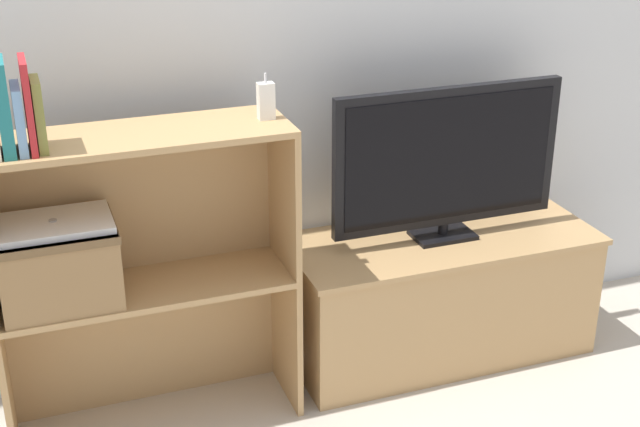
# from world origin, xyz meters

# --- Properties ---
(ground_plane) EXTENTS (16.00, 16.00, 0.00)m
(ground_plane) POSITION_xyz_m (0.00, 0.00, 0.00)
(ground_plane) COLOR #BCB2A3
(wall_back) EXTENTS (10.00, 0.05, 2.40)m
(wall_back) POSITION_xyz_m (0.00, 0.48, 1.20)
(wall_back) COLOR silver
(wall_back) RESTS_ON ground_plane
(tv_stand) EXTENTS (1.12, 0.47, 0.47)m
(tv_stand) POSITION_xyz_m (0.49, 0.22, 0.24)
(tv_stand) COLOR tan
(tv_stand) RESTS_ON ground_plane
(tv) EXTENTS (0.84, 0.14, 0.55)m
(tv) POSITION_xyz_m (0.49, 0.22, 0.77)
(tv) COLOR black
(tv) RESTS_ON tv_stand
(bookshelf_lower_tier) EXTENTS (0.93, 0.31, 0.51)m
(bookshelf_lower_tier) POSITION_xyz_m (-0.58, 0.22, 0.32)
(bookshelf_lower_tier) COLOR tan
(bookshelf_lower_tier) RESTS_ON ground_plane
(bookshelf_upper_tier) EXTENTS (0.93, 0.31, 0.50)m
(bookshelf_upper_tier) POSITION_xyz_m (-0.58, 0.22, 0.82)
(bookshelf_upper_tier) COLOR tan
(bookshelf_upper_tier) RESTS_ON bookshelf_lower_tier
(book_teal) EXTENTS (0.03, 0.14, 0.26)m
(book_teal) POSITION_xyz_m (-0.92, 0.10, 1.13)
(book_teal) COLOR #1E7075
(book_teal) RESTS_ON bookshelf_upper_tier
(book_skyblue) EXTENTS (0.02, 0.14, 0.19)m
(book_skyblue) POSITION_xyz_m (-0.89, 0.10, 1.10)
(book_skyblue) COLOR #709ECC
(book_skyblue) RESTS_ON bookshelf_upper_tier
(book_crimson) EXTENTS (0.02, 0.15, 0.26)m
(book_crimson) POSITION_xyz_m (-0.86, 0.10, 1.13)
(book_crimson) COLOR #B22328
(book_crimson) RESTS_ON bookshelf_upper_tier
(book_olive) EXTENTS (0.02, 0.12, 0.20)m
(book_olive) POSITION_xyz_m (-0.83, 0.10, 1.10)
(book_olive) COLOR olive
(book_olive) RESTS_ON bookshelf_upper_tier
(baby_monitor) EXTENTS (0.05, 0.03, 0.14)m
(baby_monitor) POSITION_xyz_m (-0.17, 0.15, 1.06)
(baby_monitor) COLOR white
(baby_monitor) RESTS_ON bookshelf_upper_tier
(storage_basket_left) EXTENTS (0.35, 0.27, 0.24)m
(storage_basket_left) POSITION_xyz_m (-0.83, 0.14, 0.64)
(storage_basket_left) COLOR #937047
(storage_basket_left) RESTS_ON bookshelf_lower_tier
(laptop) EXTENTS (0.33, 0.23, 0.02)m
(laptop) POSITION_xyz_m (-0.83, 0.14, 0.76)
(laptop) COLOR white
(laptop) RESTS_ON storage_basket_left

